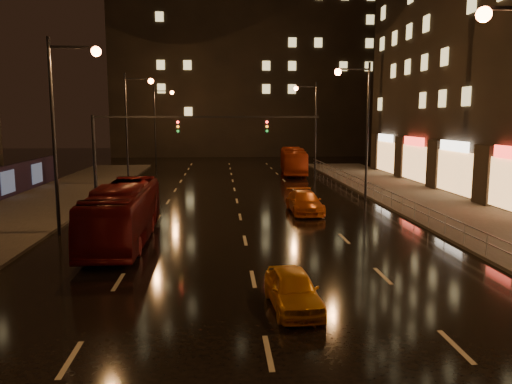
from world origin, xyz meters
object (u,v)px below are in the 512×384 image
bus_curb (293,161)px  taxi_far (305,202)px  bus_red (123,213)px  taxi_near (293,289)px

bus_curb → taxi_far: 22.75m
bus_red → taxi_far: size_ratio=2.15×
bus_curb → taxi_far: bus_curb is taller
bus_red → taxi_near: size_ratio=2.80×
taxi_far → bus_curb: bearing=82.2°
bus_red → bus_curb: size_ratio=1.01×
taxi_near → taxi_far: 16.39m
taxi_near → taxi_far: size_ratio=0.77×
bus_red → taxi_near: (7.00, -9.17, -0.80)m
bus_red → bus_curb: bearing=66.0°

